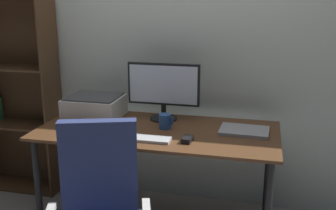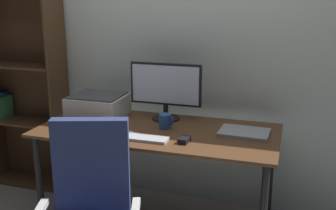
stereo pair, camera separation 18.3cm
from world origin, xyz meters
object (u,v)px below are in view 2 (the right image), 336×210
at_px(coffee_mug, 165,121).
at_px(bookshelf, 24,94).
at_px(mouse, 184,140).
at_px(keyboard, 145,138).
at_px(printer, 98,105).
at_px(desk, 158,140).
at_px(laptop, 244,132).
at_px(monitor, 166,88).

distance_m(coffee_mug, bookshelf, 1.42).
xyz_separation_m(mouse, bookshelf, (-1.57, 0.56, 0.04)).
height_order(keyboard, printer, printer).
bearing_deg(keyboard, desk, 88.20).
bearing_deg(coffee_mug, bookshelf, 166.13).
xyz_separation_m(laptop, printer, (-1.11, 0.10, 0.07)).
xyz_separation_m(laptop, bookshelf, (-1.91, 0.30, 0.05)).
bearing_deg(coffee_mug, keyboard, -101.14).
bearing_deg(printer, monitor, 6.41).
xyz_separation_m(mouse, printer, (-0.77, 0.37, 0.06)).
relative_size(desk, monitor, 3.09).
distance_m(monitor, bookshelf, 1.34).
xyz_separation_m(monitor, bookshelf, (-1.32, 0.14, -0.18)).
height_order(desk, mouse, mouse).
height_order(monitor, mouse, monitor).
relative_size(keyboard, mouse, 3.02).
xyz_separation_m(keyboard, printer, (-0.53, 0.39, 0.07)).
distance_m(monitor, mouse, 0.54).
height_order(coffee_mug, printer, printer).
bearing_deg(monitor, laptop, -14.85).
relative_size(monitor, coffee_mug, 5.20).
xyz_separation_m(coffee_mug, bookshelf, (-1.38, 0.34, 0.01)).
bearing_deg(monitor, mouse, -58.72).
bearing_deg(mouse, desk, 146.66).
xyz_separation_m(coffee_mug, printer, (-0.58, 0.14, 0.03)).
height_order(mouse, bookshelf, bookshelf).
xyz_separation_m(monitor, keyboard, (0.01, -0.45, -0.23)).
bearing_deg(coffee_mug, mouse, -48.69).
xyz_separation_m(desk, coffee_mug, (0.04, 0.03, 0.13)).
height_order(coffee_mug, laptop, coffee_mug).
xyz_separation_m(mouse, laptop, (0.33, 0.27, -0.01)).
bearing_deg(mouse, laptop, 43.50).
bearing_deg(printer, coffee_mug, -13.73).
height_order(keyboard, laptop, laptop).
bearing_deg(desk, printer, 161.87).
distance_m(laptop, printer, 1.11).
distance_m(coffee_mug, laptop, 0.54).
relative_size(laptop, printer, 0.80).
bearing_deg(desk, laptop, 7.37).
distance_m(mouse, bookshelf, 1.67).
bearing_deg(printer, mouse, -25.30).
xyz_separation_m(mouse, coffee_mug, (-0.20, 0.22, 0.03)).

